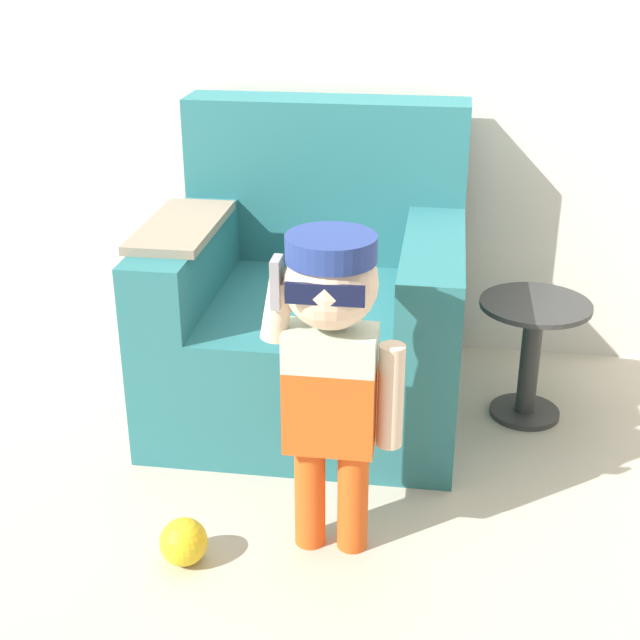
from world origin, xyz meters
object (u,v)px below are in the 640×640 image
object	(u,v)px
armchair	(313,305)
toy_ball	(184,542)
person_child	(333,349)
side_table	(531,348)

from	to	relation	value
armchair	toy_ball	xyz separation A→B (m)	(-0.21, -1.02, -0.30)
armchair	person_child	distance (m)	0.93
armchair	person_child	size ratio (longest dim) A/B	1.14
person_child	side_table	size ratio (longest dim) A/B	2.11
side_table	toy_ball	xyz separation A→B (m)	(-1.00, -0.98, -0.20)
armchair	person_child	world-z (taller)	armchair
armchair	toy_ball	world-z (taller)	armchair
person_child	toy_ball	xyz separation A→B (m)	(-0.40, -0.14, -0.56)
person_child	side_table	distance (m)	1.09
person_child	toy_ball	size ratio (longest dim) A/B	6.92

